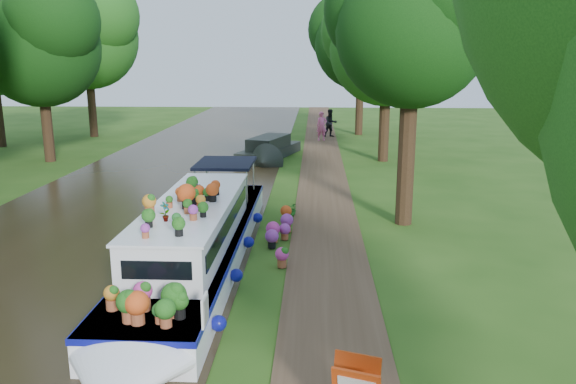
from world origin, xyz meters
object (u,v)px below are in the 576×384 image
Objects in this scene: pedestrian_pink at (322,126)px; second_boat at (269,150)px; plant_boat at (195,240)px; pedestrian_dark at (331,123)px.

second_boat is at bearing -123.24° from pedestrian_pink.
pedestrian_pink is (3.00, 7.13, 0.50)m from second_boat.
pedestrian_pink is (3.50, 24.32, 0.15)m from plant_boat.
plant_boat is at bearing -74.13° from second_boat.
second_boat is (0.50, 17.19, -0.36)m from plant_boat.
second_boat is at bearing 88.33° from plant_boat.
pedestrian_dark reaches higher than second_boat.
pedestrian_dark is at bearing 80.99° from plant_boat.
pedestrian_dark is (0.65, 1.84, 0.00)m from pedestrian_pink.
pedestrian_pink is at bearing 81.81° from plant_boat.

